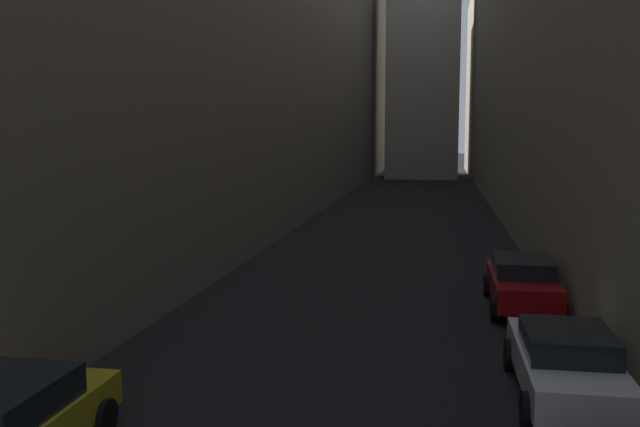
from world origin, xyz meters
The scene contains 5 objects.
ground_plane centered at (0.00, 48.00, 0.00)m, with size 264.00×264.00×0.00m, color black.
building_block_left centered at (-12.44, 50.00, 11.85)m, with size 13.88×108.00×23.71m, color #60594F.
building_block_right centered at (12.68, 50.00, 11.07)m, with size 14.36×108.00×22.13m, color gray.
parked_car_right_third centered at (4.40, 15.88, 0.75)m, with size 1.92×4.57×1.42m.
parked_car_right_far centered at (4.40, 22.90, 0.79)m, with size 1.95×4.43×1.47m.
Camera 1 is at (1.98, 2.61, 5.04)m, focal length 38.91 mm.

